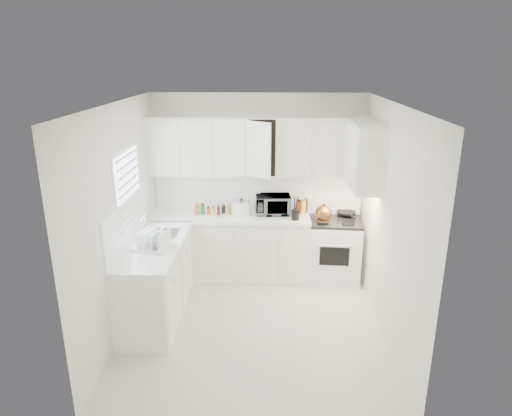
{
  "coord_description": "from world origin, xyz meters",
  "views": [
    {
      "loc": [
        0.19,
        -4.78,
        3.06
      ],
      "look_at": [
        0.0,
        0.7,
        1.25
      ],
      "focal_mm": 32.24,
      "sensor_mm": 36.0,
      "label": 1
    }
  ],
  "objects_px": {
    "stove": "(333,241)",
    "dish_rack": "(153,239)",
    "rice_cooker": "(241,207)",
    "utensil_crock": "(295,208)",
    "tea_kettle": "(323,212)",
    "microwave": "(273,203)"
  },
  "relations": [
    {
      "from": "utensil_crock",
      "to": "dish_rack",
      "type": "relative_size",
      "value": 0.78
    },
    {
      "from": "stove",
      "to": "dish_rack",
      "type": "relative_size",
      "value": 2.58
    },
    {
      "from": "rice_cooker",
      "to": "tea_kettle",
      "type": "bearing_deg",
      "value": -3.13
    },
    {
      "from": "microwave",
      "to": "rice_cooker",
      "type": "xyz_separation_m",
      "value": [
        -0.44,
        -0.09,
        -0.04
      ]
    },
    {
      "from": "stove",
      "to": "dish_rack",
      "type": "height_order",
      "value": "dish_rack"
    },
    {
      "from": "stove",
      "to": "rice_cooker",
      "type": "relative_size",
      "value": 4.64
    },
    {
      "from": "rice_cooker",
      "to": "utensil_crock",
      "type": "distance_m",
      "value": 0.76
    },
    {
      "from": "tea_kettle",
      "to": "rice_cooker",
      "type": "distance_m",
      "value": 1.13
    },
    {
      "from": "stove",
      "to": "rice_cooker",
      "type": "xyz_separation_m",
      "value": [
        -1.3,
        -0.0,
        0.5
      ]
    },
    {
      "from": "dish_rack",
      "to": "microwave",
      "type": "bearing_deg",
      "value": 57.55
    },
    {
      "from": "tea_kettle",
      "to": "microwave",
      "type": "height_order",
      "value": "microwave"
    },
    {
      "from": "utensil_crock",
      "to": "stove",
      "type": "bearing_deg",
      "value": 15.91
    },
    {
      "from": "tea_kettle",
      "to": "rice_cooker",
      "type": "relative_size",
      "value": 1.1
    },
    {
      "from": "tea_kettle",
      "to": "utensil_crock",
      "type": "bearing_deg",
      "value": -164.4
    },
    {
      "from": "microwave",
      "to": "dish_rack",
      "type": "bearing_deg",
      "value": -141.54
    },
    {
      "from": "stove",
      "to": "rice_cooker",
      "type": "height_order",
      "value": "rice_cooker"
    },
    {
      "from": "utensil_crock",
      "to": "dish_rack",
      "type": "distance_m",
      "value": 1.98
    },
    {
      "from": "tea_kettle",
      "to": "microwave",
      "type": "bearing_deg",
      "value": 175.95
    },
    {
      "from": "rice_cooker",
      "to": "utensil_crock",
      "type": "bearing_deg",
      "value": -7.07
    },
    {
      "from": "rice_cooker",
      "to": "dish_rack",
      "type": "bearing_deg",
      "value": -123.2
    },
    {
      "from": "stove",
      "to": "utensil_crock",
      "type": "distance_m",
      "value": 0.8
    },
    {
      "from": "utensil_crock",
      "to": "dish_rack",
      "type": "bearing_deg",
      "value": -148.21
    }
  ]
}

